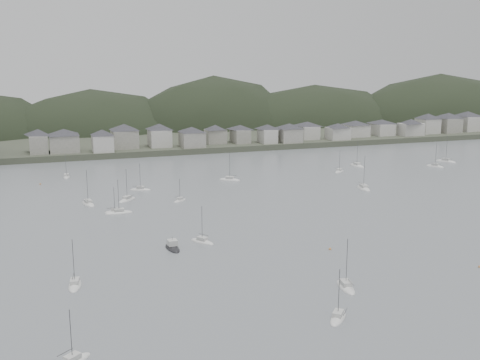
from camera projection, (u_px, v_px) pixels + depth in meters
name	position (u px, v px, depth m)	size (l,w,h in m)	color
ground	(353.00, 271.00, 124.14)	(900.00, 900.00, 0.00)	slate
far_shore_land	(136.00, 127.00, 396.20)	(900.00, 250.00, 3.00)	#383D2D
forested_ridge	(151.00, 150.00, 376.73)	(851.55, 103.94, 102.57)	black
waterfront_town	(261.00, 132.00, 308.18)	(451.48, 28.46, 12.92)	gray
sailboat_lead	(141.00, 190.00, 203.80)	(8.04, 5.27, 10.54)	silver
moored_fleet	(219.00, 204.00, 182.50)	(253.21, 158.66, 13.34)	silver
motor_launch_far	(173.00, 248.00, 139.06)	(3.39, 8.20, 3.92)	black
mooring_buoys	(273.00, 222.00, 162.46)	(176.84, 128.44, 0.70)	#C68042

